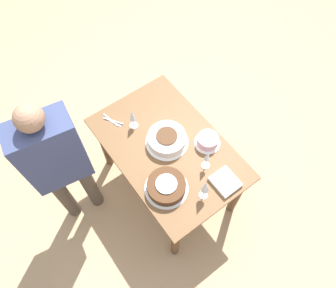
# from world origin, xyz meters

# --- Properties ---
(ground_plane) EXTENTS (12.00, 12.00, 0.00)m
(ground_plane) POSITION_xyz_m (0.00, 0.00, 0.00)
(ground_plane) COLOR tan
(dining_table) EXTENTS (1.22, 0.80, 0.74)m
(dining_table) POSITION_xyz_m (0.00, 0.00, 0.60)
(dining_table) COLOR brown
(dining_table) RESTS_ON ground_plane
(cake_center_white) EXTENTS (0.33, 0.33, 0.10)m
(cake_center_white) POSITION_xyz_m (-0.04, 0.02, 0.78)
(cake_center_white) COLOR white
(cake_center_white) RESTS_ON dining_table
(cake_front_chocolate) EXTENTS (0.32, 0.32, 0.09)m
(cake_front_chocolate) POSITION_xyz_m (0.27, -0.21, 0.78)
(cake_front_chocolate) COLOR white
(cake_front_chocolate) RESTS_ON dining_table
(cake_back_decorated) EXTENTS (0.20, 0.20, 0.08)m
(cake_back_decorated) POSITION_xyz_m (0.15, 0.27, 0.78)
(cake_back_decorated) COLOR white
(cake_back_decorated) RESTS_ON dining_table
(wine_glass_near) EXTENTS (0.06, 0.06, 0.23)m
(wine_glass_near) POSITION_xyz_m (0.46, -0.03, 0.90)
(wine_glass_near) COLOR silver
(wine_glass_near) RESTS_ON dining_table
(wine_glass_far) EXTENTS (0.06, 0.06, 0.21)m
(wine_glass_far) POSITION_xyz_m (0.29, 0.13, 0.88)
(wine_glass_far) COLOR silver
(wine_glass_far) RESTS_ON dining_table
(wine_glass_extra) EXTENTS (0.07, 0.07, 0.20)m
(wine_glass_extra) POSITION_xyz_m (-0.32, -0.10, 0.87)
(wine_glass_extra) COLOR silver
(wine_glass_extra) RESTS_ON dining_table
(fork_pile) EXTENTS (0.19, 0.11, 0.01)m
(fork_pile) POSITION_xyz_m (-0.46, -0.22, 0.74)
(fork_pile) COLOR silver
(fork_pile) RESTS_ON dining_table
(napkin_stack) EXTENTS (0.19, 0.17, 0.03)m
(napkin_stack) POSITION_xyz_m (0.48, 0.16, 0.75)
(napkin_stack) COLOR silver
(napkin_stack) RESTS_ON dining_table
(person_cutting) EXTENTS (0.28, 0.43, 1.54)m
(person_cutting) POSITION_xyz_m (-0.28, -0.74, 0.93)
(person_cutting) COLOR #4C4238
(person_cutting) RESTS_ON ground_plane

